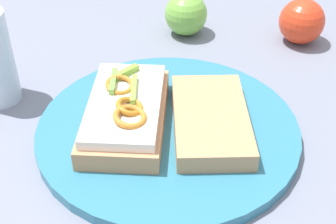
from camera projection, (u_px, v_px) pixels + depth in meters
The scene contains 6 objects.
ground_plane at pixel (168, 134), 0.58m from camera, with size 2.00×2.00×0.00m, color slate.
plate at pixel (168, 130), 0.58m from camera, with size 0.31×0.31×0.01m, color teal.
sandwich at pixel (126, 112), 0.57m from camera, with size 0.12×0.18×0.05m.
bread_slice_side at pixel (211, 119), 0.57m from camera, with size 0.16×0.09×0.02m, color tan.
apple_1 at pixel (302, 21), 0.74m from camera, with size 0.07×0.07×0.07m, color red.
apple_2 at pixel (186, 14), 0.77m from camera, with size 0.07×0.07×0.07m, color #73B243.
Camera 1 is at (-0.05, -0.44, 0.38)m, focal length 51.47 mm.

